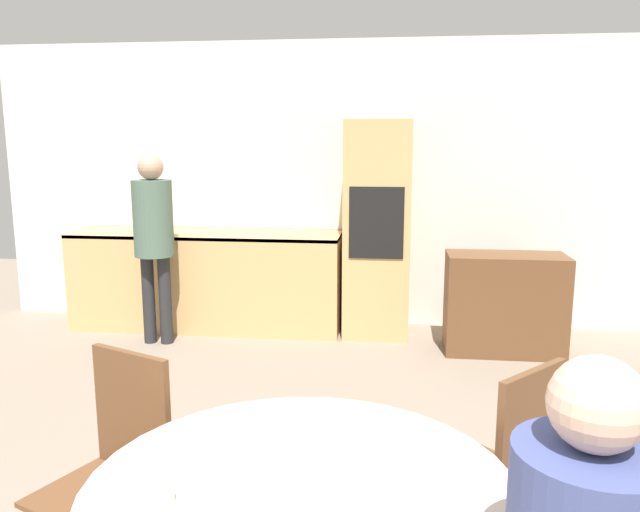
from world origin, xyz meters
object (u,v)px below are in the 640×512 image
(sideboard, at_px, (504,304))
(chair_far_left, at_px, (116,462))
(oven_unit, at_px, (377,229))
(bowl_centre, at_px, (303,460))
(person_standing, at_px, (153,228))
(bowl_far, at_px, (149,498))
(chair_far_right, at_px, (505,467))
(cup, at_px, (326,492))

(sideboard, relative_size, chair_far_left, 1.02)
(oven_unit, distance_m, chair_far_left, 3.51)
(chair_far_left, distance_m, bowl_centre, 0.88)
(oven_unit, relative_size, person_standing, 1.18)
(person_standing, bearing_deg, sideboard, 2.21)
(person_standing, bearing_deg, bowl_far, -68.75)
(sideboard, xyz_separation_m, chair_far_right, (-0.47, -2.84, 0.11))
(bowl_centre, bearing_deg, sideboard, 70.71)
(oven_unit, height_order, cup, oven_unit)
(oven_unit, xyz_separation_m, person_standing, (-1.84, -0.51, 0.05))
(chair_far_right, height_order, person_standing, person_standing)
(oven_unit, distance_m, person_standing, 1.91)
(oven_unit, xyz_separation_m, cup, (-0.02, -3.91, -0.17))
(sideboard, bearing_deg, chair_far_right, -99.44)
(chair_far_left, distance_m, cup, 1.04)
(sideboard, distance_m, person_standing, 2.95)
(chair_far_left, bearing_deg, person_standing, 132.42)
(bowl_far, bearing_deg, chair_far_right, 33.75)
(sideboard, xyz_separation_m, bowl_centre, (-1.16, -3.32, 0.35))
(oven_unit, height_order, chair_far_right, oven_unit)
(bowl_centre, bearing_deg, chair_far_right, 34.93)
(oven_unit, xyz_separation_m, bowl_centre, (-0.11, -3.72, -0.19))
(sideboard, relative_size, person_standing, 0.59)
(person_standing, height_order, bowl_centre, person_standing)
(chair_far_right, bearing_deg, person_standing, -94.93)
(chair_far_left, bearing_deg, oven_unit, 99.23)
(cup, height_order, bowl_centre, cup)
(cup, bearing_deg, bowl_far, -173.89)
(chair_far_right, bearing_deg, oven_unit, -126.39)
(bowl_centre, bearing_deg, chair_far_left, 155.83)
(oven_unit, height_order, sideboard, oven_unit)
(person_standing, xyz_separation_m, bowl_far, (1.34, -3.45, -0.24))
(oven_unit, xyz_separation_m, chair_far_right, (0.58, -3.24, -0.43))
(chair_far_left, height_order, bowl_far, chair_far_left)
(chair_far_right, distance_m, person_standing, 3.68)
(chair_far_right, xyz_separation_m, cup, (-0.60, -0.67, 0.26))
(bowl_centre, bearing_deg, person_standing, 118.36)
(person_standing, bearing_deg, chair_far_left, -71.42)
(bowl_far, bearing_deg, chair_far_left, 122.89)
(sideboard, bearing_deg, chair_far_left, -122.99)
(chair_far_right, height_order, cup, chair_far_right)
(chair_far_left, relative_size, bowl_centre, 4.87)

